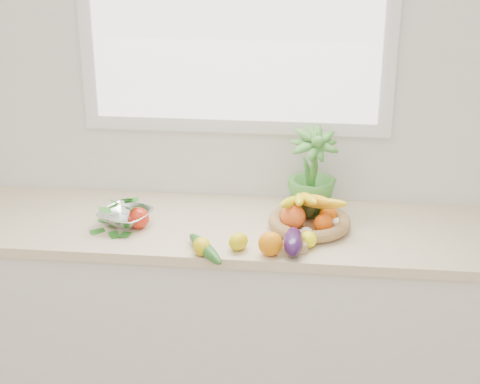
# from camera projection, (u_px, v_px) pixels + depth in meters

# --- Properties ---
(back_wall) EXTENTS (4.50, 0.02, 2.70)m
(back_wall) POSITION_uv_depth(u_px,v_px,m) (236.00, 97.00, 3.09)
(back_wall) COLOR white
(back_wall) RESTS_ON ground
(counter_cabinet) EXTENTS (2.20, 0.58, 0.86)m
(counter_cabinet) POSITION_uv_depth(u_px,v_px,m) (229.00, 322.00, 3.17)
(counter_cabinet) COLOR silver
(counter_cabinet) RESTS_ON ground
(countertop) EXTENTS (2.24, 0.62, 0.04)m
(countertop) POSITION_uv_depth(u_px,v_px,m) (228.00, 228.00, 3.00)
(countertop) COLOR beige
(countertop) RESTS_ON counter_cabinet
(window_frame) EXTENTS (1.30, 0.03, 1.10)m
(window_frame) POSITION_uv_depth(u_px,v_px,m) (236.00, 0.00, 2.92)
(window_frame) COLOR white
(window_frame) RESTS_ON back_wall
(window_pane) EXTENTS (1.18, 0.01, 0.98)m
(window_pane) POSITION_uv_depth(u_px,v_px,m) (235.00, 1.00, 2.91)
(window_pane) COLOR white
(window_pane) RESTS_ON window_frame
(orange_loose) EXTENTS (0.11, 0.11, 0.09)m
(orange_loose) POSITION_uv_depth(u_px,v_px,m) (270.00, 244.00, 2.72)
(orange_loose) COLOR orange
(orange_loose) RESTS_ON countertop
(lemon_a) EXTENTS (0.09, 0.10, 0.07)m
(lemon_a) POSITION_uv_depth(u_px,v_px,m) (202.00, 246.00, 2.72)
(lemon_a) COLOR #DDBB0C
(lemon_a) RESTS_ON countertop
(lemon_b) EXTENTS (0.10, 0.11, 0.07)m
(lemon_b) POSITION_uv_depth(u_px,v_px,m) (238.00, 242.00, 2.76)
(lemon_b) COLOR #D5BB0B
(lemon_b) RESTS_ON countertop
(lemon_c) EXTENTS (0.08, 0.09, 0.06)m
(lemon_c) POSITION_uv_depth(u_px,v_px,m) (309.00, 239.00, 2.79)
(lemon_c) COLOR #FFF50D
(lemon_c) RESTS_ON countertop
(apple) EXTENTS (0.10, 0.10, 0.09)m
(apple) POSITION_uv_depth(u_px,v_px,m) (138.00, 218.00, 2.93)
(apple) COLOR red
(apple) RESTS_ON countertop
(ginger) EXTENTS (0.13, 0.09, 0.04)m
(ginger) POSITION_uv_depth(u_px,v_px,m) (291.00, 249.00, 2.74)
(ginger) COLOR tan
(ginger) RESTS_ON countertop
(garlic_a) EXTENTS (0.07, 0.07, 0.04)m
(garlic_a) POSITION_uv_depth(u_px,v_px,m) (307.00, 233.00, 2.86)
(garlic_a) COLOR white
(garlic_a) RESTS_ON countertop
(garlic_b) EXTENTS (0.06, 0.06, 0.04)m
(garlic_b) POSITION_uv_depth(u_px,v_px,m) (337.00, 223.00, 2.94)
(garlic_b) COLOR white
(garlic_b) RESTS_ON countertop
(garlic_c) EXTENTS (0.06, 0.06, 0.04)m
(garlic_c) POSITION_uv_depth(u_px,v_px,m) (292.00, 227.00, 2.91)
(garlic_c) COLOR white
(garlic_c) RESTS_ON countertop
(eggplant) EXTENTS (0.08, 0.20, 0.08)m
(eggplant) POSITION_uv_depth(u_px,v_px,m) (293.00, 242.00, 2.75)
(eggplant) COLOR #2B103C
(eggplant) RESTS_ON countertop
(cucumber) EXTENTS (0.19, 0.25, 0.05)m
(cucumber) POSITION_uv_depth(u_px,v_px,m) (205.00, 249.00, 2.73)
(cucumber) COLOR #185218
(cucumber) RESTS_ON countertop
(radish) EXTENTS (0.04, 0.04, 0.03)m
(radish) POSITION_uv_depth(u_px,v_px,m) (206.00, 251.00, 2.73)
(radish) COLOR #E41C59
(radish) RESTS_ON countertop
(potted_herb) EXTENTS (0.25, 0.25, 0.36)m
(potted_herb) POSITION_uv_depth(u_px,v_px,m) (312.00, 172.00, 3.00)
(potted_herb) COLOR #418530
(potted_herb) RESTS_ON countertop
(fruit_basket) EXTENTS (0.42, 0.42, 0.18)m
(fruit_basket) POSITION_uv_depth(u_px,v_px,m) (309.00, 217.00, 2.93)
(fruit_basket) COLOR #BC7B53
(fruit_basket) RESTS_ON countertop
(colander_with_spinach) EXTENTS (0.26, 0.26, 0.11)m
(colander_with_spinach) POSITION_uv_depth(u_px,v_px,m) (125.00, 213.00, 2.95)
(colander_with_spinach) COLOR silver
(colander_with_spinach) RESTS_ON countertop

